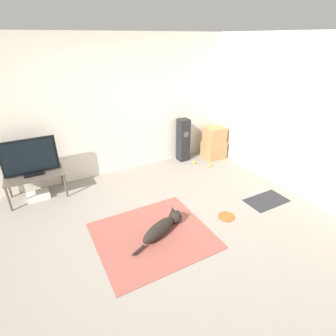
{
  "coord_description": "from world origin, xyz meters",
  "views": [
    {
      "loc": [
        -1.24,
        -2.61,
        2.47
      ],
      "look_at": [
        0.68,
        0.9,
        0.45
      ],
      "focal_mm": 28.0,
      "sensor_mm": 36.0,
      "label": 1
    }
  ],
  "objects_px": {
    "floor_speaker": "(183,140)",
    "tennis_ball_near_speaker": "(210,165)",
    "cardboard_box_lower": "(214,150)",
    "tv_stand": "(35,177)",
    "tv": "(30,158)",
    "tennis_ball_by_boxes": "(194,163)",
    "dog": "(163,226)",
    "game_console": "(39,195)",
    "cardboard_box_upper": "(215,135)",
    "frisbee": "(227,216)"
  },
  "relations": [
    {
      "from": "floor_speaker",
      "to": "cardboard_box_upper",
      "type": "bearing_deg",
      "value": -17.77
    },
    {
      "from": "tv_stand",
      "to": "dog",
      "type": "bearing_deg",
      "value": -52.02
    },
    {
      "from": "dog",
      "to": "game_console",
      "type": "xyz_separation_m",
      "value": [
        -1.45,
        1.82,
        -0.07
      ]
    },
    {
      "from": "tennis_ball_by_boxes",
      "to": "tennis_ball_near_speaker",
      "type": "relative_size",
      "value": 1.0
    },
    {
      "from": "dog",
      "to": "game_console",
      "type": "height_order",
      "value": "dog"
    },
    {
      "from": "frisbee",
      "to": "cardboard_box_upper",
      "type": "distance_m",
      "value": 2.29
    },
    {
      "from": "cardboard_box_lower",
      "to": "cardboard_box_upper",
      "type": "xyz_separation_m",
      "value": [
        0.0,
        0.01,
        0.35
      ]
    },
    {
      "from": "floor_speaker",
      "to": "tennis_ball_by_boxes",
      "type": "xyz_separation_m",
      "value": [
        0.1,
        -0.31,
        -0.43
      ]
    },
    {
      "from": "floor_speaker",
      "to": "tennis_ball_near_speaker",
      "type": "height_order",
      "value": "floor_speaker"
    },
    {
      "from": "cardboard_box_lower",
      "to": "floor_speaker",
      "type": "bearing_deg",
      "value": 161.47
    },
    {
      "from": "frisbee",
      "to": "game_console",
      "type": "height_order",
      "value": "game_console"
    },
    {
      "from": "tv",
      "to": "tv_stand",
      "type": "bearing_deg",
      "value": -90.0
    },
    {
      "from": "dog",
      "to": "frisbee",
      "type": "bearing_deg",
      "value": -8.2
    },
    {
      "from": "tennis_ball_near_speaker",
      "to": "frisbee",
      "type": "bearing_deg",
      "value": -118.89
    },
    {
      "from": "tv_stand",
      "to": "tennis_ball_by_boxes",
      "type": "height_order",
      "value": "tv_stand"
    },
    {
      "from": "tv",
      "to": "tennis_ball_by_boxes",
      "type": "height_order",
      "value": "tv"
    },
    {
      "from": "floor_speaker",
      "to": "game_console",
      "type": "bearing_deg",
      "value": -177.27
    },
    {
      "from": "cardboard_box_upper",
      "to": "tv",
      "type": "relative_size",
      "value": 0.5
    },
    {
      "from": "tv",
      "to": "tennis_ball_by_boxes",
      "type": "distance_m",
      "value": 3.14
    },
    {
      "from": "cardboard_box_lower",
      "to": "floor_speaker",
      "type": "distance_m",
      "value": 0.76
    },
    {
      "from": "cardboard_box_lower",
      "to": "tennis_ball_near_speaker",
      "type": "distance_m",
      "value": 0.51
    },
    {
      "from": "tennis_ball_by_boxes",
      "to": "tennis_ball_near_speaker",
      "type": "xyz_separation_m",
      "value": [
        0.24,
        -0.26,
        0.0
      ]
    },
    {
      "from": "game_console",
      "to": "tv_stand",
      "type": "bearing_deg",
      "value": 52.65
    },
    {
      "from": "floor_speaker",
      "to": "tv_stand",
      "type": "distance_m",
      "value": 2.96
    },
    {
      "from": "tv",
      "to": "tennis_ball_by_boxes",
      "type": "xyz_separation_m",
      "value": [
        3.05,
        -0.19,
        -0.71
      ]
    },
    {
      "from": "dog",
      "to": "game_console",
      "type": "bearing_deg",
      "value": 128.56
    },
    {
      "from": "tennis_ball_near_speaker",
      "to": "dog",
      "type": "bearing_deg",
      "value": -143.32
    },
    {
      "from": "tennis_ball_by_boxes",
      "to": "game_console",
      "type": "bearing_deg",
      "value": 176.78
    },
    {
      "from": "cardboard_box_lower",
      "to": "tv",
      "type": "distance_m",
      "value": 3.67
    },
    {
      "from": "dog",
      "to": "game_console",
      "type": "distance_m",
      "value": 2.33
    },
    {
      "from": "dog",
      "to": "tv_stand",
      "type": "distance_m",
      "value": 2.35
    },
    {
      "from": "cardboard_box_lower",
      "to": "tennis_ball_by_boxes",
      "type": "height_order",
      "value": "cardboard_box_lower"
    },
    {
      "from": "frisbee",
      "to": "tennis_ball_by_boxes",
      "type": "xyz_separation_m",
      "value": [
        0.61,
        1.79,
        0.02
      ]
    },
    {
      "from": "cardboard_box_upper",
      "to": "tennis_ball_near_speaker",
      "type": "distance_m",
      "value": 0.71
    },
    {
      "from": "cardboard_box_upper",
      "to": "tennis_ball_by_boxes",
      "type": "xyz_separation_m",
      "value": [
        -0.58,
        -0.1,
        -0.51
      ]
    },
    {
      "from": "tv_stand",
      "to": "game_console",
      "type": "relative_size",
      "value": 2.54
    },
    {
      "from": "floor_speaker",
      "to": "tv_stand",
      "type": "xyz_separation_m",
      "value": [
        -2.95,
        -0.12,
        -0.07
      ]
    },
    {
      "from": "dog",
      "to": "cardboard_box_upper",
      "type": "xyz_separation_m",
      "value": [
        2.2,
        1.74,
        0.42
      ]
    },
    {
      "from": "cardboard_box_lower",
      "to": "tv_stand",
      "type": "xyz_separation_m",
      "value": [
        -3.63,
        0.1,
        0.2
      ]
    },
    {
      "from": "frisbee",
      "to": "cardboard_box_upper",
      "type": "relative_size",
      "value": 0.6
    },
    {
      "from": "dog",
      "to": "game_console",
      "type": "relative_size",
      "value": 2.57
    },
    {
      "from": "tv",
      "to": "tennis_ball_near_speaker",
      "type": "relative_size",
      "value": 12.66
    },
    {
      "from": "tennis_ball_near_speaker",
      "to": "game_console",
      "type": "bearing_deg",
      "value": 172.46
    },
    {
      "from": "cardboard_box_upper",
      "to": "game_console",
      "type": "bearing_deg",
      "value": 178.82
    },
    {
      "from": "tv",
      "to": "game_console",
      "type": "bearing_deg",
      "value": -123.72
    },
    {
      "from": "cardboard_box_lower",
      "to": "floor_speaker",
      "type": "xyz_separation_m",
      "value": [
        -0.67,
        0.23,
        0.28
      ]
    },
    {
      "from": "tv",
      "to": "tennis_ball_near_speaker",
      "type": "height_order",
      "value": "tv"
    },
    {
      "from": "tennis_ball_by_boxes",
      "to": "tv",
      "type": "bearing_deg",
      "value": 176.35
    },
    {
      "from": "frisbee",
      "to": "dog",
      "type": "bearing_deg",
      "value": 171.8
    },
    {
      "from": "floor_speaker",
      "to": "tennis_ball_by_boxes",
      "type": "distance_m",
      "value": 0.54
    }
  ]
}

